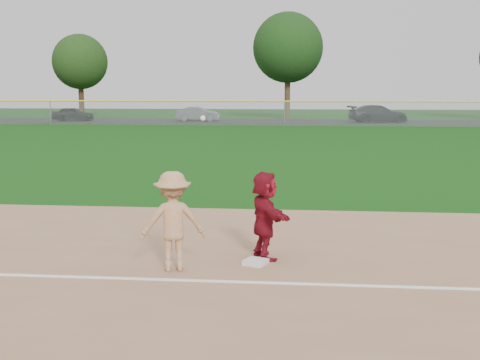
# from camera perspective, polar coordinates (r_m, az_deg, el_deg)

# --- Properties ---
(ground) EXTENTS (160.00, 160.00, 0.00)m
(ground) POSITION_cam_1_polar(r_m,az_deg,el_deg) (10.40, -0.80, -8.35)
(ground) COLOR #10420C
(ground) RESTS_ON ground
(foul_line) EXTENTS (60.00, 0.10, 0.01)m
(foul_line) POSITION_cam_1_polar(r_m,az_deg,el_deg) (9.63, -1.33, -9.60)
(foul_line) COLOR white
(foul_line) RESTS_ON infield_dirt
(parking_asphalt) EXTENTS (120.00, 10.00, 0.01)m
(parking_asphalt) POSITION_cam_1_polar(r_m,az_deg,el_deg) (55.97, 4.38, 5.54)
(parking_asphalt) COLOR black
(parking_asphalt) RESTS_ON ground
(first_base) EXTENTS (0.47, 0.47, 0.08)m
(first_base) POSITION_cam_1_polar(r_m,az_deg,el_deg) (10.54, 1.48, -7.77)
(first_base) COLOR silver
(first_base) RESTS_ON infield_dirt
(base_runner) EXTENTS (0.96, 1.53, 1.58)m
(base_runner) POSITION_cam_1_polar(r_m,az_deg,el_deg) (10.74, 2.37, -3.34)
(base_runner) COLOR maroon
(base_runner) RESTS_ON infield_dirt
(car_left) EXTENTS (3.98, 1.98, 1.30)m
(car_left) POSITION_cam_1_polar(r_m,az_deg,el_deg) (59.07, -15.54, 6.05)
(car_left) COLOR black
(car_left) RESTS_ON parking_asphalt
(car_mid) EXTENTS (4.18, 1.73, 1.35)m
(car_mid) POSITION_cam_1_polar(r_m,az_deg,el_deg) (56.85, -4.00, 6.28)
(car_mid) COLOR #5B5D63
(car_mid) RESTS_ON parking_asphalt
(car_right) EXTENTS (5.71, 3.34, 1.55)m
(car_right) POSITION_cam_1_polar(r_m,az_deg,el_deg) (56.14, 12.96, 6.15)
(car_right) COLOR black
(car_right) RESTS_ON parking_asphalt
(first_base_play) EXTENTS (1.21, 0.90, 2.59)m
(first_base_play) POSITION_cam_1_polar(r_m,az_deg,el_deg) (10.08, -6.38, -3.90)
(first_base_play) COLOR #A5A5A8
(first_base_play) RESTS_ON infield_dirt
(outfield_fence) EXTENTS (110.00, 0.12, 110.00)m
(outfield_fence) POSITION_cam_1_polar(r_m,az_deg,el_deg) (49.90, 4.26, 7.41)
(outfield_fence) COLOR #999EA0
(outfield_fence) RESTS_ON ground
(tree_1) EXTENTS (5.80, 5.80, 8.75)m
(tree_1) POSITION_cam_1_polar(r_m,az_deg,el_deg) (67.04, -14.94, 10.77)
(tree_1) COLOR #342113
(tree_1) RESTS_ON ground
(tree_2) EXTENTS (7.00, 7.00, 10.58)m
(tree_2) POSITION_cam_1_polar(r_m,az_deg,el_deg) (61.52, 4.56, 12.39)
(tree_2) COLOR #3E2C16
(tree_2) RESTS_ON ground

